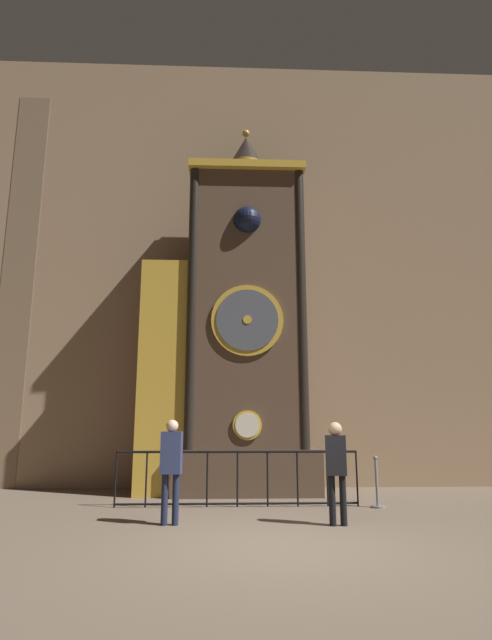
# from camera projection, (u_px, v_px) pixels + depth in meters

# --- Properties ---
(ground_plane) EXTENTS (28.00, 28.00, 0.00)m
(ground_plane) POSITION_uv_depth(u_px,v_px,m) (283.00, 547.00, 6.66)
(ground_plane) COLOR brown
(cathedral_back_wall) EXTENTS (24.00, 0.32, 12.54)m
(cathedral_back_wall) POSITION_uv_depth(u_px,v_px,m) (251.00, 261.00, 14.43)
(cathedral_back_wall) COLOR #997A5B
(cathedral_back_wall) RESTS_ON ground_plane
(clock_tower) EXTENTS (4.33, 1.80, 9.60)m
(clock_tower) POSITION_uv_depth(u_px,v_px,m) (232.00, 329.00, 12.61)
(clock_tower) COLOR brown
(clock_tower) RESTS_ON ground_plane
(railing_fence) EXTENTS (4.91, 0.05, 1.09)m
(railing_fence) POSITION_uv_depth(u_px,v_px,m) (237.00, 475.00, 10.07)
(railing_fence) COLOR black
(railing_fence) RESTS_ON ground_plane
(visitor_near) EXTENTS (0.36, 0.25, 1.69)m
(visitor_near) POSITION_uv_depth(u_px,v_px,m) (171.00, 461.00, 8.31)
(visitor_near) COLOR #1B213A
(visitor_near) RESTS_ON ground_plane
(visitor_far) EXTENTS (0.38, 0.29, 1.65)m
(visitor_far) POSITION_uv_depth(u_px,v_px,m) (336.00, 462.00, 8.27)
(visitor_far) COLOR black
(visitor_far) RESTS_ON ground_plane
(stanchion_post) EXTENTS (0.28, 0.28, 0.99)m
(stanchion_post) POSITION_uv_depth(u_px,v_px,m) (377.00, 491.00, 9.92)
(stanchion_post) COLOR gray
(stanchion_post) RESTS_ON ground_plane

